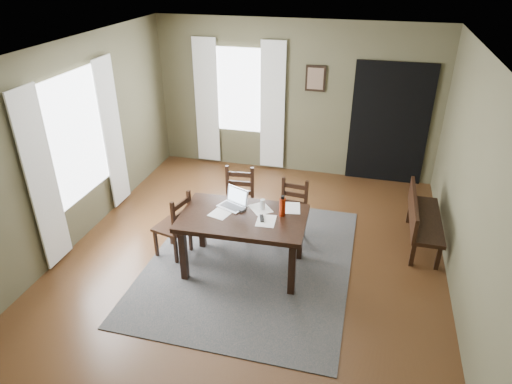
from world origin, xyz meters
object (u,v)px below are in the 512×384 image
(chair_back_right, at_px, (292,212))
(laptop, at_px, (234,202))
(bench, at_px, (421,216))
(chair_end, at_px, (175,226))
(chair_back_left, at_px, (238,203))
(water_bottle, at_px, (282,207))
(dining_table, at_px, (243,223))

(chair_back_right, distance_m, laptop, 0.97)
(bench, relative_size, laptop, 3.21)
(chair_end, height_order, bench, chair_end)
(chair_back_left, height_order, water_bottle, water_bottle)
(laptop, relative_size, water_bottle, 1.50)
(chair_end, distance_m, chair_back_left, 1.01)
(chair_end, xyz_separation_m, chair_back_right, (1.42, 0.76, -0.02))
(chair_end, relative_size, water_bottle, 3.41)
(chair_end, bearing_deg, laptop, 115.17)
(chair_back_right, xyz_separation_m, water_bottle, (-0.00, -0.68, 0.47))
(chair_back_left, relative_size, bench, 0.75)
(chair_back_left, height_order, chair_back_right, chair_back_left)
(dining_table, xyz_separation_m, water_bottle, (0.46, 0.14, 0.22))
(laptop, bearing_deg, chair_back_left, 125.91)
(chair_end, relative_size, bench, 0.71)
(chair_back_left, bearing_deg, chair_back_right, -6.26)
(chair_end, bearing_deg, chair_back_right, 131.68)
(bench, bearing_deg, chair_back_left, 97.44)
(chair_end, bearing_deg, bench, 122.71)
(dining_table, relative_size, bench, 1.22)
(dining_table, bearing_deg, water_bottle, 14.40)
(laptop, bearing_deg, chair_end, -144.68)
(dining_table, relative_size, chair_end, 1.72)
(chair_end, distance_m, chair_back_right, 1.61)
(chair_back_left, relative_size, chair_back_right, 1.10)
(chair_back_left, bearing_deg, laptop, -83.27)
(chair_back_left, bearing_deg, bench, 1.94)
(chair_back_right, bearing_deg, dining_table, -114.17)
(dining_table, distance_m, laptop, 0.33)
(dining_table, height_order, chair_end, chair_end)
(chair_back_right, bearing_deg, laptop, -131.79)
(laptop, distance_m, water_bottle, 0.65)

